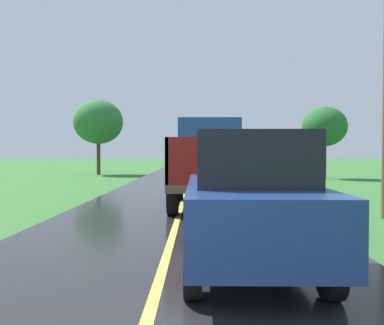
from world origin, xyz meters
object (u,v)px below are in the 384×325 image
Objects in this scene: banana_truck_far at (203,156)px; roadside_tree_near_left at (324,127)px; banana_truck_near at (210,160)px; roadside_tree_mid_right at (98,122)px; following_car at (248,198)px.

banana_truck_far is 8.36m from roadside_tree_near_left.
banana_truck_far is at bearing -167.22° from roadside_tree_near_left.
roadside_tree_mid_right is at bearing 115.13° from banana_truck_near.
banana_truck_near is at bearing 92.50° from following_car.
banana_truck_near is at bearing -121.44° from roadside_tree_near_left.
following_car is (8.31, -24.16, -2.97)m from roadside_tree_mid_right.
roadside_tree_mid_right reaches higher than following_car.
following_car is (-7.54, -19.93, -2.31)m from roadside_tree_near_left.
banana_truck_far is at bearing 91.27° from following_car.
roadside_tree_near_left reaches higher than banana_truck_near.
banana_truck_near and banana_truck_far have the same top height.
following_car is at bearing -110.72° from roadside_tree_near_left.
banana_truck_near is 1.24× the size of roadside_tree_near_left.
roadside_tree_near_left is 0.82× the size of roadside_tree_mid_right.
roadside_tree_near_left is (7.94, 1.80, 1.90)m from banana_truck_far.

